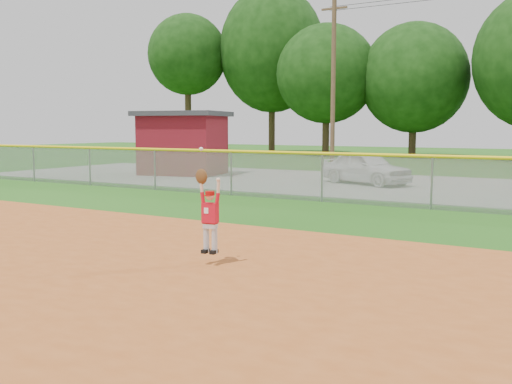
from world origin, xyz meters
TOP-DOWN VIEW (x-y plane):
  - ground at (0.00, 0.00)m, footprint 120.00×120.00m
  - parking_strip at (0.00, 16.00)m, footprint 44.00×10.00m
  - car_white_a at (-3.94, 15.78)m, footprint 4.16×2.88m
  - utility_shed at (-13.23, 15.92)m, footprint 4.63×3.93m
  - outfield_fence at (0.00, 10.00)m, footprint 40.06×0.10m
  - ballplayer at (-1.61, 1.43)m, footprint 0.46×0.21m

SIDE VIEW (x-z plane):
  - ground at x=0.00m, z-range 0.00..0.00m
  - parking_strip at x=0.00m, z-range 0.00..0.03m
  - car_white_a at x=-3.94m, z-range 0.03..1.35m
  - outfield_fence at x=0.00m, z-range 0.11..1.66m
  - ballplayer at x=-1.61m, z-range 0.05..1.80m
  - utility_shed at x=-13.23m, z-range 0.03..3.09m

